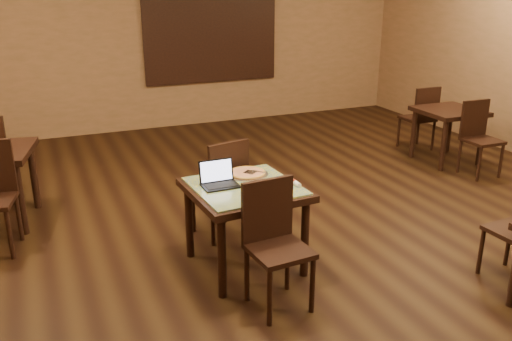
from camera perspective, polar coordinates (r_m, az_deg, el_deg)
name	(u,v)px	position (r m, az deg, el deg)	size (l,w,h in m)	color
ground	(330,246)	(5.29, 7.84, -7.85)	(10.00, 10.00, 0.00)	black
wall_back	(182,37)	(9.39, -7.78, 13.71)	(8.00, 0.02, 3.00)	#9A6D4E
mural	(211,33)	(9.49, -4.73, 14.18)	(2.34, 0.05, 1.64)	#256188
tiled_table	(245,197)	(4.63, -1.19, -2.76)	(0.97, 0.97, 0.76)	black
chair_main_near	(274,237)	(4.16, 1.90, -6.98)	(0.46, 0.46, 0.99)	black
chair_main_far	(223,183)	(5.21, -3.49, -1.34)	(0.52, 0.52, 1.00)	black
laptop	(218,179)	(4.59, -3.98, -0.88)	(0.30, 0.24, 0.21)	black
plate	(277,188)	(4.52, 2.24, -1.84)	(0.26, 0.26, 0.01)	white
pizza_slice	(277,186)	(4.51, 2.24, -1.67)	(0.17, 0.17, 0.02)	beige
pizza_pan	(247,174)	(4.84, -0.94, -0.39)	(0.37, 0.37, 0.01)	silver
pizza_whole	(247,173)	(4.84, -0.94, -0.24)	(0.33, 0.33, 0.02)	beige
spatula	(250,172)	(4.82, -0.63, -0.18)	(0.10, 0.23, 0.01)	silver
napkin_roll	(294,182)	(4.62, 4.06, -1.21)	(0.04, 0.18, 0.04)	white
other_table_a	(449,118)	(7.92, 19.62, 5.21)	(0.81, 0.81, 0.74)	black
other_table_a_chair_near	(478,133)	(7.55, 22.37, 3.63)	(0.42, 0.42, 0.96)	black
other_table_a_chair_far	(421,115)	(8.34, 17.02, 5.64)	(0.42, 0.42, 0.96)	black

